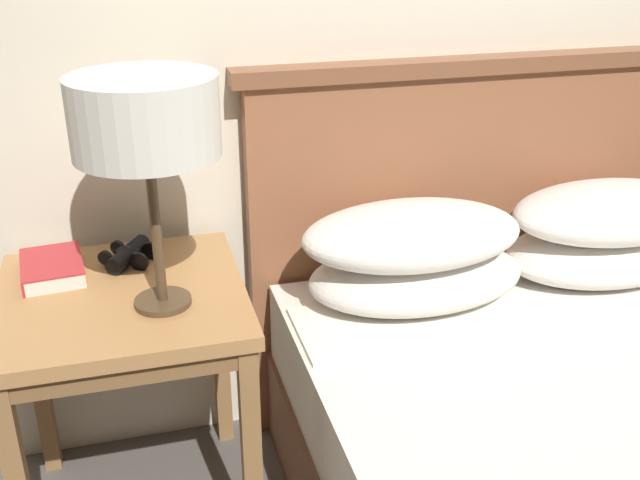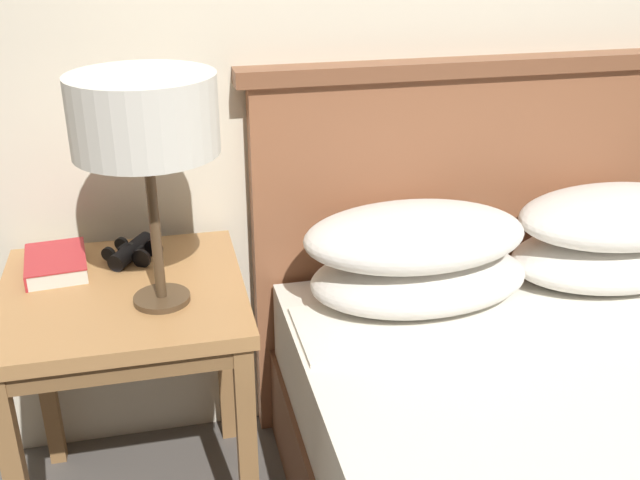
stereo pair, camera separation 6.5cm
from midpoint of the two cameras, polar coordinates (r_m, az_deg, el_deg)
nightstand at (r=1.89m, az=-13.64°, el=-6.02°), size 0.58×0.58×0.68m
bed at (r=1.93m, az=22.36°, el=-16.57°), size 1.47×1.84×1.13m
table_lamp at (r=1.61m, az=-12.11°, el=9.04°), size 0.31×0.31×0.53m
book_on_nightstand at (r=1.97m, az=-18.64°, el=-1.71°), size 0.17×0.22×0.04m
binoculars_pair at (r=1.98m, az=-13.23°, el=-0.84°), size 0.16×0.16×0.05m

